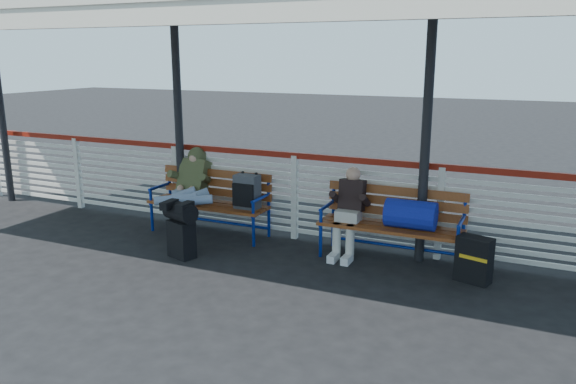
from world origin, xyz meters
The scene contains 9 objects.
ground centered at (0.00, 0.00, 0.00)m, with size 60.00×60.00×0.00m, color black.
fence centered at (0.00, 1.90, 0.66)m, with size 12.08×0.08×1.24m.
canopy centered at (0.00, 0.87, 3.04)m, with size 12.60×3.60×3.16m.
luggage_stack centered at (-1.02, 0.59, 0.40)m, with size 0.50×0.38×0.73m.
bench_left centered at (-1.00, 1.62, 0.60)m, with size 1.80×0.56×0.94m.
bench_right centered at (1.59, 1.60, 0.60)m, with size 1.80×0.56×0.92m.
traveler_man centered at (-1.36, 1.26, 0.67)m, with size 0.94×1.59×0.77m.
companion_person centered at (0.91, 1.57, 0.60)m, with size 0.32×0.66×1.15m.
suitcase_side centered at (2.51, 1.31, 0.27)m, with size 0.43×0.33×0.54m.
Camera 1 is at (3.07, -5.08, 2.55)m, focal length 35.00 mm.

